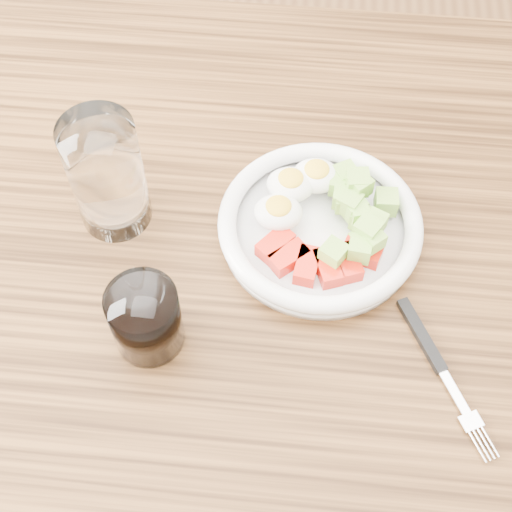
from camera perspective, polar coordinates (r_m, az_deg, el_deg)
The scene contains 6 objects.
ground at distance 1.48m, azimuth 0.36°, elevation -17.20°, with size 4.00×4.00×0.00m, color brown.
dining_table at distance 0.85m, azimuth 0.61°, elevation -5.34°, with size 1.50×0.90×0.77m.
bowl at distance 0.78m, azimuth 5.17°, elevation 2.72°, with size 0.22×0.22×0.06m.
fork at distance 0.74m, azimuth 13.99°, elevation -7.75°, with size 0.09×0.17×0.01m.
water_glass at distance 0.77m, azimuth -11.85°, elevation 6.36°, with size 0.08×0.08×0.14m, color white.
coffee_glass at distance 0.70m, azimuth -8.82°, elevation -5.01°, with size 0.07×0.07×0.08m.
Camera 1 is at (0.03, -0.39, 1.43)m, focal length 50.00 mm.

